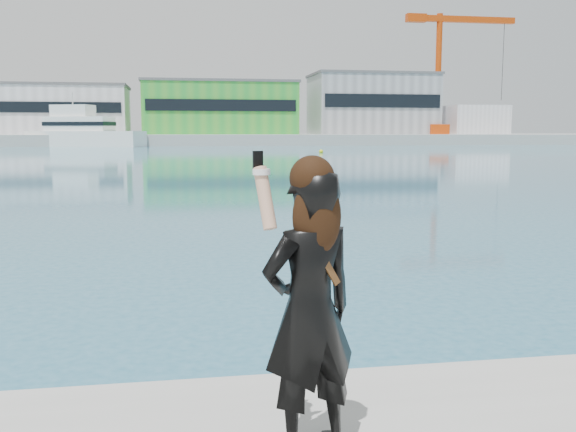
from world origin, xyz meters
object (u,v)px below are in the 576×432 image
motor_yacht (83,131)px  dock_crane (444,69)px  buoy_near (321,153)px  woman (310,303)px

motor_yacht → dock_crane: bearing=30.3°
motor_yacht → buoy_near: motor_yacht is taller
dock_crane → motor_yacht: 71.53m
dock_crane → buoy_near: dock_crane is taller
dock_crane → woman: size_ratio=14.28×
dock_crane → motor_yacht: (-69.55, -11.12, -12.47)m
motor_yacht → woman: motor_yacht is taller
dock_crane → motor_yacht: dock_crane is taller
dock_crane → motor_yacht: bearing=-170.9°
buoy_near → motor_yacht: bearing=130.9°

